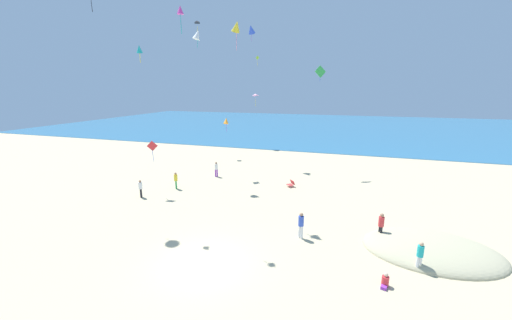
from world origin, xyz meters
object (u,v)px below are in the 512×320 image
object	(u,v)px
kite_red	(152,147)
kite_magenta	(180,10)
person_1	(301,224)
kite_orange	(226,121)
kite_white	(197,35)
kite_teal	(139,49)
person_0	(140,187)
kite_black	(197,22)
person_6	(420,254)
beach_chair_mid_beach	(291,184)
kite_blue	(251,29)
kite_yellow	(236,27)
person_2	(385,281)
person_4	(176,179)
kite_green	(320,72)
person_3	(216,168)
person_5	(381,224)
kite_lime	(257,58)
kite_pink	(255,95)

from	to	relation	value
kite_red	kite_magenta	size ratio (longest dim) A/B	1.18
person_1	kite_magenta	xyz separation A→B (m)	(-6.95, -0.17, 11.64)
person_1	kite_orange	world-z (taller)	kite_orange
kite_red	kite_white	size ratio (longest dim) A/B	1.11
kite_teal	kite_red	xyz separation A→B (m)	(-2.61, 3.89, -6.67)
person_0	kite_black	world-z (taller)	kite_black
person_6	kite_black	distance (m)	27.05
beach_chair_mid_beach	kite_blue	xyz separation A→B (m)	(-6.20, 7.69, 14.28)
beach_chair_mid_beach	kite_yellow	world-z (taller)	kite_yellow
person_6	kite_magenta	distance (m)	17.37
kite_teal	kite_magenta	xyz separation A→B (m)	(2.85, -0.00, 1.90)
person_2	person_6	world-z (taller)	person_6
person_0	kite_red	distance (m)	3.37
person_1	kite_blue	size ratio (longest dim) A/B	0.89
person_0	person_4	distance (m)	3.04
kite_magenta	kite_green	bearing A→B (deg)	67.53
person_6	kite_red	distance (m)	19.21
kite_magenta	kite_teal	bearing A→B (deg)	179.98
person_2	kite_orange	bearing A→B (deg)	-126.97
beach_chair_mid_beach	person_3	bearing A→B (deg)	-49.42
kite_yellow	kite_magenta	world-z (taller)	kite_magenta
person_4	kite_blue	world-z (taller)	kite_blue
person_1	person_5	xyz separation A→B (m)	(4.36, 1.30, -0.00)
person_1	kite_lime	bearing A→B (deg)	60.04
kite_white	kite_lime	bearing A→B (deg)	91.35
person_0	kite_magenta	world-z (taller)	kite_magenta
person_5	kite_pink	distance (m)	29.38
person_4	kite_magenta	world-z (taller)	kite_magenta
person_3	person_6	xyz separation A→B (m)	(15.67, -11.18, -0.01)
person_0	person_5	distance (m)	17.55
kite_lime	kite_magenta	bearing A→B (deg)	-81.37
person_4	kite_black	xyz separation A→B (m)	(-1.12, 7.10, 13.90)
kite_blue	kite_white	world-z (taller)	kite_blue
kite_lime	kite_magenta	size ratio (longest dim) A/B	1.02
person_0	kite_pink	size ratio (longest dim) A/B	0.77
kite_black	kite_green	bearing A→B (deg)	10.31
beach_chair_mid_beach	kite_white	size ratio (longest dim) A/B	0.52
person_3	kite_magenta	size ratio (longest dim) A/B	1.02
kite_lime	beach_chair_mid_beach	bearing A→B (deg)	-64.42
person_6	kite_pink	distance (m)	32.41
person_6	kite_white	size ratio (longest dim) A/B	0.95
kite_yellow	person_1	bearing A→B (deg)	-32.29
kite_lime	kite_red	world-z (taller)	kite_lime
person_1	kite_white	bearing A→B (deg)	88.86
person_3	kite_white	distance (m)	12.11
beach_chair_mid_beach	person_1	distance (m)	9.26
person_1	kite_green	distance (m)	17.29
kite_green	kite_yellow	xyz separation A→B (m)	(-4.18, -11.54, 2.21)
person_6	kite_yellow	size ratio (longest dim) A/B	0.80
kite_orange	kite_green	size ratio (longest dim) A/B	1.21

